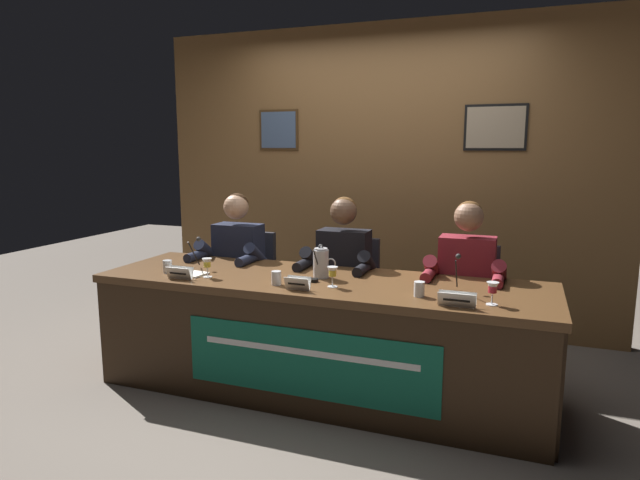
{
  "coord_description": "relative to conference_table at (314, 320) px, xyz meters",
  "views": [
    {
      "loc": [
        1.18,
        -3.17,
        1.57
      ],
      "look_at": [
        0.0,
        0.0,
        0.99
      ],
      "focal_mm": 30.7,
      "sensor_mm": 36.0,
      "label": 1
    }
  ],
  "objects": [
    {
      "name": "ground_plane",
      "position": [
        -0.0,
        0.11,
        -0.51
      ],
      "size": [
        12.0,
        12.0,
        0.0
      ],
      "primitive_type": "plane",
      "color": "#70665B"
    },
    {
      "name": "wall_back_panelled",
      "position": [
        -0.0,
        1.62,
        0.8
      ],
      "size": [
        4.07,
        0.14,
        2.6
      ],
      "color": "brown",
      "rests_on": "ground_plane"
    },
    {
      "name": "conference_table",
      "position": [
        0.0,
        0.0,
        0.0
      ],
      "size": [
        2.87,
        0.86,
        0.74
      ],
      "color": "brown",
      "rests_on": "ground_plane"
    },
    {
      "name": "chair_left",
      "position": [
        -0.86,
        0.72,
        -0.07
      ],
      "size": [
        0.44,
        0.44,
        0.9
      ],
      "color": "black",
      "rests_on": "ground_plane"
    },
    {
      "name": "panelist_left",
      "position": [
        -0.86,
        0.52,
        0.2
      ],
      "size": [
        0.51,
        0.48,
        1.23
      ],
      "color": "black",
      "rests_on": "ground_plane"
    },
    {
      "name": "nameplate_left",
      "position": [
        -0.83,
        -0.21,
        0.28
      ],
      "size": [
        0.17,
        0.06,
        0.08
      ],
      "color": "white",
      "rests_on": "conference_table"
    },
    {
      "name": "juice_glass_left",
      "position": [
        -0.69,
        -0.11,
        0.32
      ],
      "size": [
        0.06,
        0.06,
        0.12
      ],
      "color": "white",
      "rests_on": "conference_table"
    },
    {
      "name": "water_cup_left",
      "position": [
        -1.01,
        -0.09,
        0.27
      ],
      "size": [
        0.06,
        0.06,
        0.08
      ],
      "color": "silver",
      "rests_on": "conference_table"
    },
    {
      "name": "microphone_left",
      "position": [
        -0.9,
        0.04,
        0.31
      ],
      "size": [
        0.06,
        0.17,
        0.22
      ],
      "color": "black",
      "rests_on": "conference_table"
    },
    {
      "name": "chair_center",
      "position": [
        -0.0,
        0.72,
        -0.07
      ],
      "size": [
        0.44,
        0.44,
        0.9
      ],
      "color": "black",
      "rests_on": "ground_plane"
    },
    {
      "name": "panelist_center",
      "position": [
        -0.0,
        0.52,
        0.2
      ],
      "size": [
        0.51,
        0.48,
        1.23
      ],
      "color": "black",
      "rests_on": "ground_plane"
    },
    {
      "name": "nameplate_center",
      "position": [
        -0.03,
        -0.2,
        0.28
      ],
      "size": [
        0.15,
        0.06,
        0.08
      ],
      "color": "white",
      "rests_on": "conference_table"
    },
    {
      "name": "juice_glass_center",
      "position": [
        0.14,
        -0.06,
        0.32
      ],
      "size": [
        0.06,
        0.06,
        0.12
      ],
      "color": "white",
      "rests_on": "conference_table"
    },
    {
      "name": "water_cup_center",
      "position": [
        -0.2,
        -0.13,
        0.27
      ],
      "size": [
        0.06,
        0.06,
        0.08
      ],
      "color": "silver",
      "rests_on": "conference_table"
    },
    {
      "name": "microphone_center",
      "position": [
        -0.01,
        0.06,
        0.31
      ],
      "size": [
        0.06,
        0.17,
        0.22
      ],
      "color": "black",
      "rests_on": "conference_table"
    },
    {
      "name": "chair_right",
      "position": [
        0.86,
        0.72,
        -0.07
      ],
      "size": [
        0.44,
        0.44,
        0.9
      ],
      "color": "black",
      "rests_on": "ground_plane"
    },
    {
      "name": "panelist_right",
      "position": [
        0.86,
        0.52,
        0.2
      ],
      "size": [
        0.51,
        0.48,
        1.23
      ],
      "color": "black",
      "rests_on": "ground_plane"
    },
    {
      "name": "nameplate_right",
      "position": [
        0.89,
        -0.22,
        0.28
      ],
      "size": [
        0.2,
        0.06,
        0.08
      ],
      "color": "white",
      "rests_on": "conference_table"
    },
    {
      "name": "juice_glass_right",
      "position": [
        1.06,
        -0.12,
        0.32
      ],
      "size": [
        0.06,
        0.06,
        0.12
      ],
      "color": "white",
      "rests_on": "conference_table"
    },
    {
      "name": "water_cup_right",
      "position": [
        0.66,
        -0.09,
        0.27
      ],
      "size": [
        0.06,
        0.06,
        0.08
      ],
      "color": "silver",
      "rests_on": "conference_table"
    },
    {
      "name": "microphone_right",
      "position": [
        0.85,
        0.05,
        0.31
      ],
      "size": [
        0.06,
        0.17,
        0.22
      ],
      "color": "black",
      "rests_on": "conference_table"
    },
    {
      "name": "water_pitcher_central",
      "position": [
        -0.01,
        0.14,
        0.33
      ],
      "size": [
        0.15,
        0.1,
        0.21
      ],
      "color": "silver",
      "rests_on": "conference_table"
    },
    {
      "name": "document_stack_left",
      "position": [
        -0.84,
        -0.08,
        0.24
      ],
      "size": [
        0.23,
        0.17,
        0.01
      ],
      "color": "white",
      "rests_on": "conference_table"
    }
  ]
}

